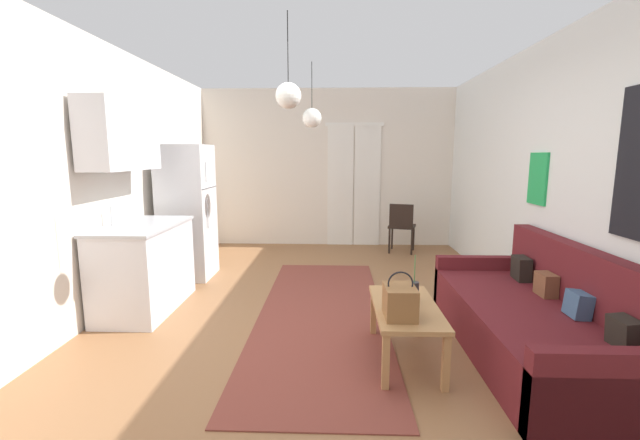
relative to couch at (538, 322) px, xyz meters
name	(u,v)px	position (x,y,z in m)	size (l,w,h in m)	color
ground_plane	(319,343)	(-1.78, 0.22, -0.32)	(4.97, 8.26, 0.10)	#8E603D
wall_back	(328,169)	(-1.77, 4.10, 1.09)	(4.57, 0.13, 2.73)	silver
wall_right	(593,184)	(0.45, 0.21, 1.10)	(0.12, 7.86, 2.73)	silver
wall_left	(58,183)	(-4.02, 0.22, 1.10)	(0.12, 7.86, 2.73)	silver
area_rug	(322,313)	(-1.78, 0.77, -0.27)	(1.26, 3.63, 0.01)	brown
couch	(538,322)	(0.00, 0.00, 0.00)	(0.95, 2.19, 0.89)	#5B191E
coffee_table	(405,313)	(-1.09, -0.12, 0.11)	(0.49, 0.97, 0.44)	#B27F4C
bamboo_vase	(414,292)	(-1.01, -0.04, 0.26)	(0.08, 0.08, 0.38)	#2D2D33
handbag	(400,301)	(-1.17, -0.35, 0.29)	(0.22, 0.29, 0.34)	brown
refrigerator	(187,212)	(-3.57, 2.02, 0.60)	(0.63, 0.62, 1.73)	white
kitchen_counter	(139,234)	(-3.66, 0.86, 0.53)	(0.65, 1.21, 2.13)	silver
accent_chair	(402,225)	(-0.55, 3.45, 0.20)	(0.51, 0.50, 0.82)	black
pendant_lamp_near	(288,96)	(-2.03, 0.24, 1.81)	(0.21, 0.21, 0.76)	black
pendant_lamp_far	(312,118)	(-1.94, 2.05, 1.79)	(0.24, 0.24, 0.79)	black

